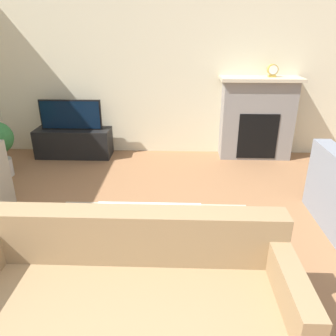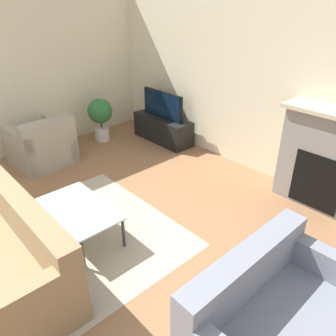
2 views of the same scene
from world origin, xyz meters
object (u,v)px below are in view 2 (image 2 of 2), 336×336
tv (163,105)px  armchair_by_window (42,147)px  couch_loveseat (278,327)px  coffee_table (79,210)px  potted_plant (100,115)px

tv → armchair_by_window: (-0.62, -2.08, -0.41)m
couch_loveseat → tv: bearing=59.8°
tv → coffee_table: (1.47, -2.56, -0.35)m
armchair_by_window → coffee_table: size_ratio=0.92×
tv → armchair_by_window: 2.21m
coffee_table → potted_plant: potted_plant is taller
tv → couch_loveseat: 4.33m
armchair_by_window → potted_plant: 1.27m
tv → potted_plant: bearing=-133.7°
couch_loveseat → armchair_by_window: size_ratio=1.50×
couch_loveseat → armchair_by_window: 4.34m
couch_loveseat → coffee_table: (-2.26, -0.39, 0.07)m
armchair_by_window → potted_plant: bearing=-174.9°
coffee_table → tv: bearing=119.8°
couch_loveseat → coffee_table: size_ratio=1.38×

